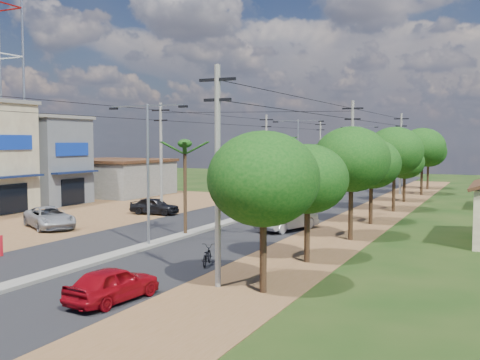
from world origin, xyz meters
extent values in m
plane|color=black|center=(0.00, 0.00, 0.00)|extent=(160.00, 160.00, 0.00)
cube|color=black|center=(0.00, 15.00, 0.02)|extent=(12.00, 110.00, 0.04)
cube|color=#605E56|center=(0.00, 18.00, 0.09)|extent=(1.00, 90.00, 0.18)
cube|color=brown|center=(-15.00, 8.00, 0.02)|extent=(18.00, 46.00, 0.04)
cube|color=brown|center=(8.50, 15.00, 0.01)|extent=(5.00, 90.00, 0.03)
cube|color=#0E1A3E|center=(-17.60, 7.00, 3.10)|extent=(0.80, 5.40, 0.15)
cube|color=black|center=(-17.95, 7.00, 1.30)|extent=(0.10, 3.00, 2.40)
cube|color=navy|center=(-17.92, 7.00, 5.85)|extent=(0.12, 4.20, 1.20)
cube|color=#55595D|center=(-22.00, 14.00, 4.00)|extent=(8.00, 6.00, 8.00)
cube|color=#605E56|center=(-22.00, 14.00, 8.15)|extent=(8.40, 6.40, 0.30)
cube|color=#0E1A3E|center=(-17.60, 14.00, 3.10)|extent=(0.80, 5.40, 0.15)
cube|color=black|center=(-17.95, 14.00, 1.30)|extent=(0.10, 3.00, 2.40)
cube|color=navy|center=(-17.92, 14.00, 5.20)|extent=(0.12, 4.20, 1.20)
cube|color=#605E56|center=(-21.00, 24.00, 1.80)|extent=(10.00, 10.00, 3.60)
cube|color=black|center=(-21.00, 24.00, 3.80)|extent=(10.40, 10.40, 0.30)
cylinder|color=gray|center=(-25.40, 15.60, 19.00)|extent=(0.24, 0.24, 38.00)
cylinder|color=black|center=(9.50, -6.00, 2.10)|extent=(0.28, 0.28, 4.20)
ellipsoid|color=black|center=(9.50, -6.00, 4.50)|extent=(4.40, 4.40, 3.74)
cylinder|color=black|center=(9.30, 0.00, 1.92)|extent=(0.28, 0.28, 3.85)
ellipsoid|color=black|center=(9.30, 0.00, 4.12)|extent=(4.00, 4.00, 3.40)
cylinder|color=black|center=(9.70, 7.00, 2.27)|extent=(0.28, 0.28, 4.55)
ellipsoid|color=black|center=(9.70, 7.00, 4.88)|extent=(4.60, 4.60, 3.91)
cylinder|color=black|center=(9.40, 14.00, 2.03)|extent=(0.28, 0.28, 4.06)
ellipsoid|color=black|center=(9.40, 14.00, 4.35)|extent=(4.20, 4.20, 3.57)
cylinder|color=black|center=(9.60, 22.00, 2.38)|extent=(0.28, 0.28, 4.76)
ellipsoid|color=black|center=(9.60, 22.00, 5.10)|extent=(4.80, 4.80, 4.08)
cylinder|color=black|center=(9.20, 30.00, 1.82)|extent=(0.28, 0.28, 3.64)
ellipsoid|color=black|center=(9.20, 30.00, 3.90)|extent=(3.80, 3.80, 3.23)
cylinder|color=black|center=(9.80, 38.00, 2.45)|extent=(0.28, 0.28, 4.90)
ellipsoid|color=black|center=(9.80, 38.00, 5.25)|extent=(5.00, 5.00, 4.25)
cylinder|color=black|center=(9.50, 46.00, 2.17)|extent=(0.28, 0.28, 4.34)
ellipsoid|color=black|center=(9.50, 46.00, 4.65)|extent=(4.40, 4.40, 3.74)
cylinder|color=black|center=(0.00, 4.00, 2.90)|extent=(0.22, 0.22, 5.80)
cylinder|color=black|center=(0.00, 20.00, 3.10)|extent=(0.22, 0.22, 6.20)
cylinder|color=black|center=(0.00, 36.00, 2.75)|extent=(0.22, 0.22, 5.50)
cylinder|color=gray|center=(0.00, 0.00, 4.00)|extent=(0.16, 0.16, 8.00)
cube|color=gray|center=(1.20, 0.00, 7.90)|extent=(2.40, 0.08, 0.08)
cube|color=gray|center=(-1.20, 0.00, 7.90)|extent=(2.40, 0.08, 0.08)
cube|color=black|center=(2.30, 0.00, 7.80)|extent=(0.50, 0.18, 0.12)
cube|color=black|center=(-2.30, 0.00, 7.80)|extent=(0.50, 0.18, 0.12)
cylinder|color=gray|center=(0.00, 25.00, 4.00)|extent=(0.16, 0.16, 8.00)
cube|color=gray|center=(1.20, 25.00, 7.90)|extent=(2.40, 0.08, 0.08)
cube|color=gray|center=(-1.20, 25.00, 7.90)|extent=(2.40, 0.08, 0.08)
cube|color=black|center=(2.30, 25.00, 7.80)|extent=(0.50, 0.18, 0.12)
cube|color=black|center=(-2.30, 25.00, 7.80)|extent=(0.50, 0.18, 0.12)
cylinder|color=gray|center=(0.00, 50.00, 4.00)|extent=(0.16, 0.16, 8.00)
cube|color=gray|center=(1.20, 50.00, 7.90)|extent=(2.40, 0.08, 0.08)
cube|color=gray|center=(-1.20, 50.00, 7.90)|extent=(2.40, 0.08, 0.08)
cube|color=black|center=(2.30, 50.00, 7.80)|extent=(0.50, 0.18, 0.12)
cube|color=black|center=(-2.30, 50.00, 7.80)|extent=(0.50, 0.18, 0.12)
cylinder|color=#605E56|center=(-7.00, 12.00, 4.50)|extent=(0.24, 0.24, 9.00)
cube|color=black|center=(-7.00, 12.00, 8.40)|extent=(1.60, 0.12, 0.12)
cube|color=black|center=(-7.00, 12.00, 7.60)|extent=(1.20, 0.12, 0.12)
cylinder|color=#605E56|center=(-7.00, 34.00, 4.50)|extent=(0.24, 0.24, 9.00)
cube|color=black|center=(-7.00, 34.00, 8.40)|extent=(1.60, 0.12, 0.12)
cube|color=black|center=(-7.00, 34.00, 7.60)|extent=(1.20, 0.12, 0.12)
cylinder|color=#605E56|center=(-7.00, 55.00, 4.50)|extent=(0.24, 0.24, 9.00)
cube|color=black|center=(-7.00, 55.00, 8.40)|extent=(1.60, 0.12, 0.12)
cube|color=black|center=(-7.00, 55.00, 7.60)|extent=(1.20, 0.12, 0.12)
cylinder|color=#605E56|center=(7.50, -6.00, 4.50)|extent=(0.24, 0.24, 9.00)
cube|color=black|center=(7.50, -6.00, 8.40)|extent=(1.60, 0.12, 0.12)
cube|color=black|center=(7.50, -6.00, 7.60)|extent=(1.20, 0.12, 0.12)
cylinder|color=#605E56|center=(7.50, 16.00, 4.50)|extent=(0.24, 0.24, 9.00)
cube|color=black|center=(7.50, 16.00, 8.40)|extent=(1.60, 0.12, 0.12)
cube|color=black|center=(7.50, 16.00, 7.60)|extent=(1.20, 0.12, 0.12)
cylinder|color=#605E56|center=(7.50, 38.00, 4.50)|extent=(0.24, 0.24, 9.00)
cube|color=black|center=(7.50, 38.00, 8.40)|extent=(1.60, 0.12, 0.12)
cube|color=black|center=(7.50, 38.00, 7.60)|extent=(1.20, 0.12, 0.12)
imported|color=maroon|center=(5.00, -9.59, 0.66)|extent=(2.00, 4.05, 1.33)
imported|color=#93959A|center=(5.00, 8.79, 0.82)|extent=(3.14, 5.24, 1.63)
imported|color=#B6B6B1|center=(-3.19, 21.04, 0.63)|extent=(3.30, 4.72, 1.27)
imported|color=#93959A|center=(-9.94, 2.71, 0.72)|extent=(5.72, 4.69, 1.45)
imported|color=black|center=(-7.50, 11.75, 0.68)|extent=(4.13, 1.92, 1.37)
imported|color=black|center=(5.20, -2.74, 0.47)|extent=(1.16, 1.91, 0.95)
imported|color=black|center=(-4.14, 22.87, 0.46)|extent=(0.95, 1.83, 0.91)
imported|color=black|center=(-2.26, 36.93, 0.46)|extent=(0.67, 1.59, 0.93)
cylinder|color=black|center=(-5.50, -5.39, 0.28)|extent=(0.04, 0.04, 0.56)
camera|label=1|loc=(17.92, -25.98, 5.97)|focal=42.00mm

